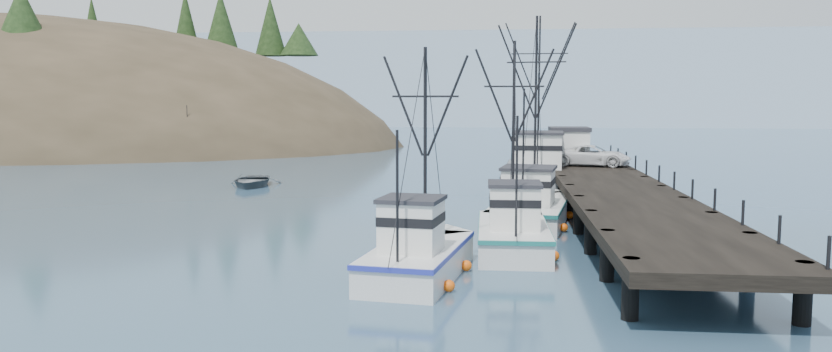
# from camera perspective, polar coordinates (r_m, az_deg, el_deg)

# --- Properties ---
(ground) EXTENTS (400.00, 400.00, 0.00)m
(ground) POSITION_cam_1_polar(r_m,az_deg,el_deg) (29.27, -8.16, -7.90)
(ground) COLOR #2F4E6A
(ground) RESTS_ON ground
(pier) EXTENTS (6.00, 44.00, 2.00)m
(pier) POSITION_cam_1_polar(r_m,az_deg,el_deg) (44.37, 15.07, -1.07)
(pier) COLOR black
(pier) RESTS_ON ground
(distant_ridge) EXTENTS (360.00, 40.00, 26.00)m
(distant_ridge) POSITION_cam_1_polar(r_m,az_deg,el_deg) (197.65, 7.05, 3.94)
(distant_ridge) COLOR #9EB2C6
(distant_ridge) RESTS_ON ground
(distant_ridge_far) EXTENTS (180.00, 25.00, 18.00)m
(distant_ridge_far) POSITION_cam_1_polar(r_m,az_deg,el_deg) (217.78, -6.31, 4.14)
(distant_ridge_far) COLOR silver
(distant_ridge_far) RESTS_ON ground
(moored_sailboats) EXTENTS (18.72, 17.21, 6.35)m
(moored_sailboats) POSITION_cam_1_polar(r_m,az_deg,el_deg) (94.77, -18.26, 1.68)
(moored_sailboats) COLOR silver
(moored_sailboats) RESTS_ON ground
(trawler_near) EXTENTS (3.27, 9.60, 10.00)m
(trawler_near) POSITION_cam_1_polar(r_m,az_deg,el_deg) (34.68, 7.46, -4.31)
(trawler_near) COLOR silver
(trawler_near) RESTS_ON ground
(trawler_mid) EXTENTS (4.17, 9.21, 9.36)m
(trawler_mid) POSITION_cam_1_polar(r_m,az_deg,el_deg) (29.45, 0.31, -6.12)
(trawler_mid) COLOR silver
(trawler_mid) RESTS_ON ground
(trawler_far) EXTENTS (5.38, 11.89, 12.00)m
(trawler_far) POSITION_cam_1_polar(r_m,az_deg,el_deg) (42.60, 8.89, -2.40)
(trawler_far) COLOR silver
(trawler_far) RESTS_ON ground
(work_vessel) EXTENTS (5.68, 16.39, 13.58)m
(work_vessel) POSITION_cam_1_polar(r_m,az_deg,el_deg) (56.57, 9.32, 0.07)
(work_vessel) COLOR slate
(work_vessel) RESTS_ON ground
(pier_shed) EXTENTS (3.00, 3.20, 2.80)m
(pier_shed) POSITION_cam_1_polar(r_m,az_deg,el_deg) (57.83, 11.69, 2.34)
(pier_shed) COLOR silver
(pier_shed) RESTS_ON pier
(pickup_truck) EXTENTS (6.01, 3.79, 1.55)m
(pickup_truck) POSITION_cam_1_polar(r_m,az_deg,el_deg) (56.26, 13.41, 1.54)
(pickup_truck) COLOR silver
(pickup_truck) RESTS_ON pier
(motorboat) EXTENTS (4.78, 6.24, 1.20)m
(motorboat) POSITION_cam_1_polar(r_m,az_deg,el_deg) (60.63, -12.54, -0.76)
(motorboat) COLOR #4E5356
(motorboat) RESTS_ON ground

